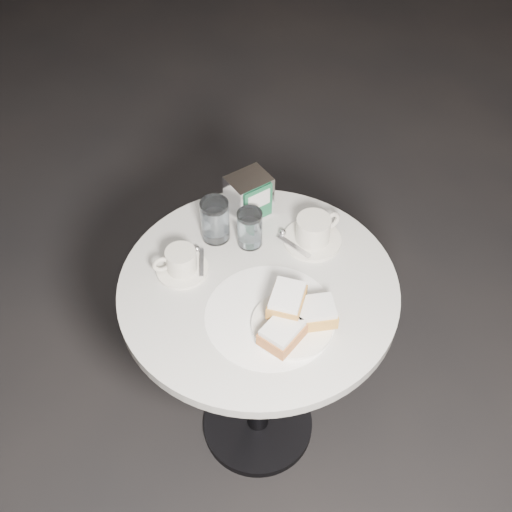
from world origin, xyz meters
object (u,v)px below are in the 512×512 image
object	(u,v)px
coffee_cup_right	(313,232)
napkin_dispenser	(249,196)
water_glass_left	(215,221)
water_glass_right	(250,229)
cafe_table	(258,331)
coffee_cup_left	(181,262)
beignet_plate	(294,318)

from	to	relation	value
coffee_cup_right	napkin_dispenser	xyz separation A→B (m)	(-0.13, 0.15, 0.03)
water_glass_left	water_glass_right	xyz separation A→B (m)	(0.08, -0.05, -0.01)
water_glass_left	water_glass_right	world-z (taller)	water_glass_left
cafe_table	water_glass_right	xyz separation A→B (m)	(0.02, 0.14, 0.25)
water_glass_left	napkin_dispenser	world-z (taller)	napkin_dispenser
water_glass_left	napkin_dispenser	size ratio (longest dim) A/B	0.94
coffee_cup_right	cafe_table	bearing A→B (deg)	-165.65
coffee_cup_left	napkin_dispenser	xyz separation A→B (m)	(0.22, 0.15, 0.03)
cafe_table	coffee_cup_left	xyz separation A→B (m)	(-0.17, 0.10, 0.23)
napkin_dispenser	cafe_table	bearing A→B (deg)	-118.63
water_glass_left	water_glass_right	size ratio (longest dim) A/B	1.14
water_glass_right	water_glass_left	bearing A→B (deg)	148.92
coffee_cup_right	napkin_dispenser	bearing A→B (deg)	116.33
water_glass_right	beignet_plate	bearing A→B (deg)	-86.29
cafe_table	water_glass_right	world-z (taller)	water_glass_right
coffee_cup_left	coffee_cup_right	size ratio (longest dim) A/B	0.75
cafe_table	coffee_cup_right	distance (m)	0.31
coffee_cup_left	water_glass_left	distance (m)	0.15
coffee_cup_right	water_glass_right	xyz separation A→B (m)	(-0.16, 0.04, 0.02)
water_glass_left	water_glass_right	distance (m)	0.09
water_glass_right	coffee_cup_left	bearing A→B (deg)	-167.68
cafe_table	water_glass_right	size ratio (longest dim) A/B	7.04
beignet_plate	water_glass_right	bearing A→B (deg)	93.71
coffee_cup_right	water_glass_right	bearing A→B (deg)	150.10
beignet_plate	water_glass_left	bearing A→B (deg)	106.16
coffee_cup_left	napkin_dispenser	size ratio (longest dim) A/B	1.10
beignet_plate	water_glass_right	distance (m)	0.29
coffee_cup_left	water_glass_right	xyz separation A→B (m)	(0.19, 0.04, 0.02)
coffee_cup_right	napkin_dispenser	size ratio (longest dim) A/B	1.46
napkin_dispenser	water_glass_right	bearing A→B (deg)	-122.86
cafe_table	coffee_cup_left	size ratio (longest dim) A/B	5.29
beignet_plate	water_glass_left	distance (m)	0.35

